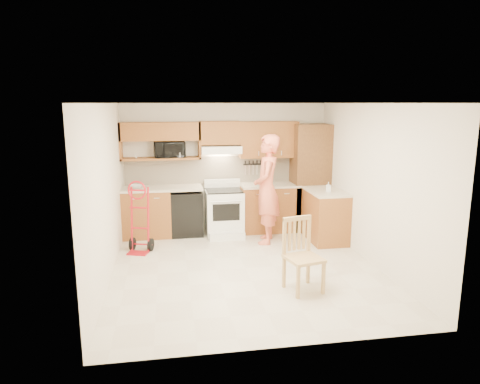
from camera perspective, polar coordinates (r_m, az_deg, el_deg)
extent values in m
cube|color=beige|center=(6.82, 0.70, -10.02)|extent=(4.00, 4.50, 0.02)
cube|color=white|center=(6.34, 0.76, 11.66)|extent=(4.00, 4.50, 0.02)
cube|color=beige|center=(8.67, -1.92, 3.28)|extent=(4.00, 0.02, 2.50)
cube|color=beige|center=(4.32, 6.06, -5.31)|extent=(4.00, 0.02, 2.50)
cube|color=beige|center=(6.43, -17.20, -0.17)|extent=(0.02, 4.50, 2.50)
cube|color=beige|center=(7.10, 16.92, 0.92)|extent=(0.02, 4.50, 2.50)
cube|color=beige|center=(8.65, -1.89, 2.93)|extent=(3.92, 0.03, 0.55)
cube|color=brown|center=(8.45, -12.08, -2.72)|extent=(0.90, 0.60, 0.90)
cube|color=black|center=(8.46, -6.99, -2.71)|extent=(0.60, 0.60, 0.85)
cube|color=brown|center=(8.67, 3.84, -2.13)|extent=(1.14, 0.60, 0.90)
cube|color=beige|center=(8.34, -10.16, 0.48)|extent=(1.50, 0.63, 0.04)
cube|color=beige|center=(8.57, 3.88, 0.93)|extent=(1.14, 0.63, 0.04)
cube|color=brown|center=(8.17, 11.09, -3.17)|extent=(0.60, 1.00, 0.90)
cube|color=beige|center=(8.07, 11.22, 0.06)|extent=(0.63, 1.00, 0.04)
cube|color=brown|center=(8.77, 9.12, 1.92)|extent=(0.70, 0.60, 2.10)
cube|color=brown|center=(8.34, -10.41, 7.82)|extent=(1.50, 0.33, 0.34)
cube|color=brown|center=(8.39, -10.28, 4.34)|extent=(1.50, 0.33, 0.04)
cube|color=brown|center=(8.41, -2.61, 7.75)|extent=(0.76, 0.33, 0.44)
cube|color=brown|center=(8.58, 3.75, 6.88)|extent=(1.14, 0.33, 0.70)
cube|color=white|center=(8.37, -2.54, 5.60)|extent=(0.76, 0.46, 0.14)
imported|color=black|center=(8.37, -9.23, 5.56)|extent=(0.60, 0.45, 0.31)
imported|color=#E4694D|center=(7.81, 3.55, 0.35)|extent=(0.64, 0.81, 1.96)
imported|color=white|center=(7.96, 11.50, 0.69)|extent=(0.10, 0.10, 0.18)
imported|color=white|center=(8.35, -13.42, 0.70)|extent=(0.28, 0.28, 0.06)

